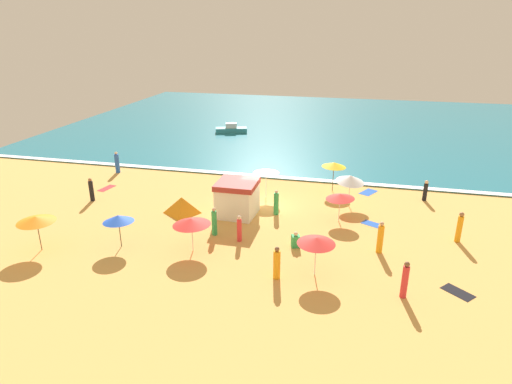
% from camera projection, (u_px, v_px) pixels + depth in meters
% --- Properties ---
extents(ground_plane, '(60.00, 60.00, 0.00)m').
position_uv_depth(ground_plane, '(262.00, 206.00, 31.41)').
color(ground_plane, '#E0A856').
extents(ocean_water, '(60.00, 44.00, 0.10)m').
position_uv_depth(ocean_water, '(310.00, 124.00, 56.82)').
color(ocean_water, teal).
rests_on(ocean_water, ground_plane).
extents(wave_breaker_foam, '(57.00, 0.70, 0.01)m').
position_uv_depth(wave_breaker_foam, '(279.00, 177.00, 37.09)').
color(wave_breaker_foam, white).
rests_on(wave_breaker_foam, ocean_water).
extents(lifeguard_cabana, '(2.63, 2.67, 2.40)m').
position_uv_depth(lifeguard_cabana, '(237.00, 198.00, 29.63)').
color(lifeguard_cabana, white).
rests_on(lifeguard_cabana, ground_plane).
extents(beach_umbrella_0, '(2.75, 2.75, 2.06)m').
position_uv_depth(beach_umbrella_0, '(191.00, 222.00, 24.65)').
color(beach_umbrella_0, silver).
rests_on(beach_umbrella_0, ground_plane).
extents(beach_umbrella_1, '(2.90, 2.90, 2.34)m').
position_uv_depth(beach_umbrella_1, '(350.00, 179.00, 31.02)').
color(beach_umbrella_1, silver).
rests_on(beach_umbrella_1, ground_plane).
extents(beach_umbrella_2, '(2.38, 2.38, 2.12)m').
position_uv_depth(beach_umbrella_2, '(36.00, 219.00, 24.68)').
color(beach_umbrella_2, '#4C3823').
rests_on(beach_umbrella_2, ground_plane).
extents(beach_umbrella_3, '(2.33, 2.32, 1.95)m').
position_uv_depth(beach_umbrella_3, '(340.00, 196.00, 28.52)').
color(beach_umbrella_3, silver).
rests_on(beach_umbrella_3, ground_plane).
extents(beach_umbrella_4, '(2.51, 2.51, 2.28)m').
position_uv_depth(beach_umbrella_4, '(266.00, 171.00, 32.32)').
color(beach_umbrella_4, silver).
rests_on(beach_umbrella_4, ground_plane).
extents(beach_umbrella_5, '(2.47, 2.47, 2.04)m').
position_uv_depth(beach_umbrella_5, '(118.00, 219.00, 25.13)').
color(beach_umbrella_5, '#4C3823').
rests_on(beach_umbrella_5, ground_plane).
extents(beach_umbrella_6, '(2.27, 2.26, 2.34)m').
position_uv_depth(beach_umbrella_6, '(334.00, 165.00, 33.61)').
color(beach_umbrella_6, '#4C3823').
rests_on(beach_umbrella_6, ground_plane).
extents(beach_umbrella_7, '(2.67, 2.68, 2.16)m').
position_uv_depth(beach_umbrella_7, '(316.00, 241.00, 22.18)').
color(beach_umbrella_7, silver).
rests_on(beach_umbrella_7, ground_plane).
extents(beach_tent, '(2.30, 2.30, 1.17)m').
position_uv_depth(beach_tent, '(182.00, 205.00, 30.09)').
color(beach_tent, orange).
rests_on(beach_tent, ground_plane).
extents(beachgoer_0, '(0.46, 0.46, 1.79)m').
position_uv_depth(beachgoer_0, '(214.00, 222.00, 26.91)').
color(beachgoer_0, green).
rests_on(beachgoer_0, ground_plane).
extents(beachgoer_1, '(0.42, 0.42, 1.57)m').
position_uv_depth(beachgoer_1, '(425.00, 191.00, 32.19)').
color(beachgoer_1, black).
rests_on(beachgoer_1, ground_plane).
extents(beachgoer_2, '(0.33, 0.33, 1.66)m').
position_uv_depth(beachgoer_2, '(239.00, 229.00, 26.13)').
color(beachgoer_2, red).
rests_on(beachgoer_2, ground_plane).
extents(beachgoer_3, '(0.60, 0.60, 0.96)m').
position_uv_depth(beachgoer_3, '(296.00, 240.00, 25.60)').
color(beachgoer_3, green).
rests_on(beachgoer_3, ground_plane).
extents(beachgoer_4, '(0.37, 0.37, 1.76)m').
position_uv_depth(beachgoer_4, '(276.00, 203.00, 29.82)').
color(beachgoer_4, green).
rests_on(beachgoer_4, ground_plane).
extents(beachgoer_5, '(0.41, 0.41, 1.75)m').
position_uv_depth(beachgoer_5, '(91.00, 190.00, 32.11)').
color(beachgoer_5, black).
rests_on(beachgoer_5, ground_plane).
extents(beachgoer_6, '(0.43, 0.43, 1.91)m').
position_uv_depth(beachgoer_6, '(405.00, 280.00, 20.69)').
color(beachgoer_6, red).
rests_on(beachgoer_6, ground_plane).
extents(beachgoer_7, '(0.42, 0.42, 1.91)m').
position_uv_depth(beachgoer_7, '(459.00, 227.00, 26.01)').
color(beachgoer_7, orange).
rests_on(beachgoer_7, ground_plane).
extents(beachgoer_8, '(0.45, 0.45, 1.91)m').
position_uv_depth(beachgoer_8, '(380.00, 238.00, 24.79)').
color(beachgoer_8, orange).
rests_on(beachgoer_8, ground_plane).
extents(beachgoer_9, '(0.48, 0.48, 1.80)m').
position_uv_depth(beachgoer_9, '(277.00, 264.00, 22.27)').
color(beachgoer_9, orange).
rests_on(beachgoer_9, ground_plane).
extents(beachgoer_10, '(0.53, 0.53, 1.87)m').
position_uv_depth(beachgoer_10, '(117.00, 163.00, 38.24)').
color(beachgoer_10, blue).
rests_on(beachgoer_10, ground_plane).
extents(beach_towel_0, '(0.90, 1.64, 0.01)m').
position_uv_depth(beach_towel_0, '(107.00, 188.00, 34.85)').
color(beach_towel_0, red).
rests_on(beach_towel_0, ground_plane).
extents(beach_towel_1, '(1.45, 1.22, 0.01)m').
position_uv_depth(beach_towel_1, '(372.00, 224.00, 28.64)').
color(beach_towel_1, blue).
rests_on(beach_towel_1, ground_plane).
extents(beach_towel_2, '(1.62, 1.56, 0.01)m').
position_uv_depth(beach_towel_2, '(458.00, 292.00, 21.36)').
color(beach_towel_2, black).
rests_on(beach_towel_2, ground_plane).
extents(beach_towel_3, '(1.51, 1.77, 0.01)m').
position_uv_depth(beach_towel_3, '(368.00, 192.00, 34.02)').
color(beach_towel_3, blue).
rests_on(beach_towel_3, ground_plane).
extents(small_boat_0, '(3.88, 2.32, 1.12)m').
position_uv_depth(small_boat_0, '(231.00, 129.00, 52.12)').
color(small_boat_0, teal).
rests_on(small_boat_0, ocean_water).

